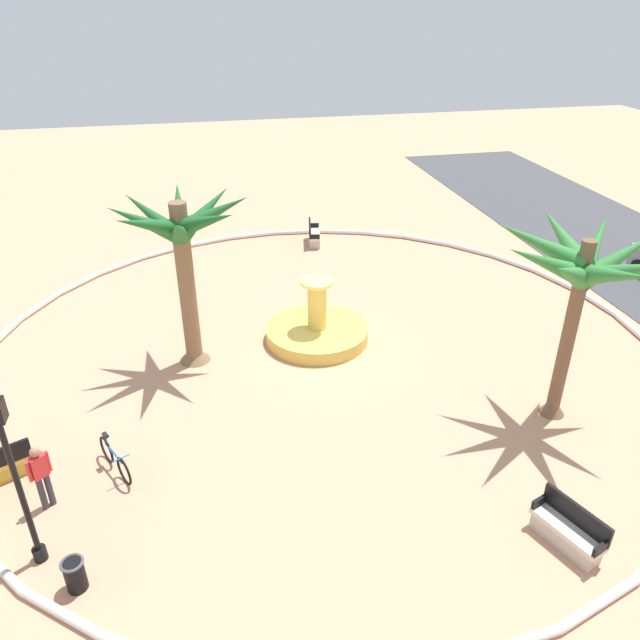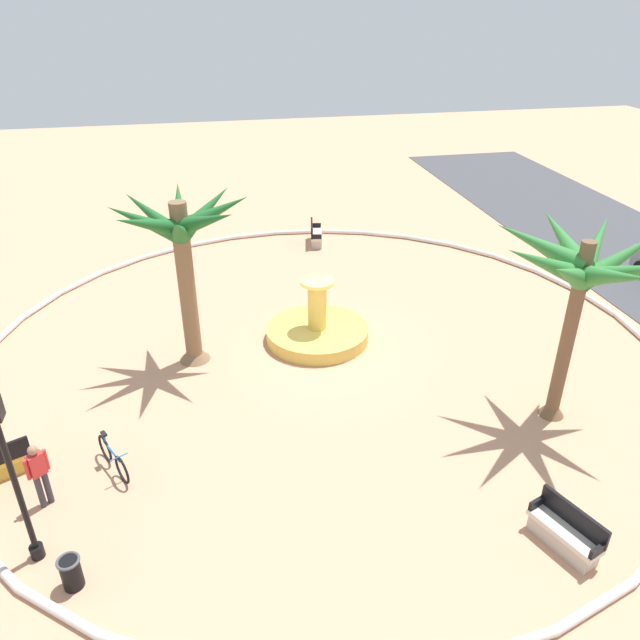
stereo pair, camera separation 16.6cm
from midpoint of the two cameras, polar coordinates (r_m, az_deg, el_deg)
The scene contains 11 objects.
ground_plane at distance 19.84m, azimuth 0.36°, elevation -2.83°, with size 80.00×80.00×0.00m, color tan.
plaza_curb at distance 19.79m, azimuth 0.36°, elevation -2.58°, with size 21.83×21.83×0.20m, color silver.
fountain at distance 20.29m, azimuth -0.03°, elevation -1.04°, with size 3.41×3.41×2.19m.
palm_tree_near_fountain at distance 17.97m, azimuth -12.61°, elevation 7.27°, with size 4.05×4.11×5.42m.
palm_tree_by_curb at distance 16.16m, azimuth 23.58°, elevation 4.09°, with size 4.60×4.49×5.37m.
bench_east at distance 14.42m, azimuth 22.27°, elevation -18.07°, with size 1.67×1.03×1.00m.
bench_west at distance 28.22m, azimuth -0.23°, elevation 7.86°, with size 1.66×0.78×1.00m.
lamppost at distance 13.11m, azimuth -26.73°, elevation -12.22°, with size 0.32×0.32×4.15m.
trash_bin at distance 13.65m, azimuth -21.97°, elevation -21.07°, with size 0.46×0.46×0.73m.
bicycle_red_frame at distance 15.85m, azimuth -18.54°, elevation -12.17°, with size 1.55×0.86×0.94m.
person_cyclist_helmet at distance 15.17m, azimuth -24.57°, elevation -12.87°, with size 0.37×0.43×1.68m.
Camera 2 is at (16.56, -3.51, 10.35)m, focal length 34.13 mm.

